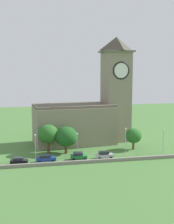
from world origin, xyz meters
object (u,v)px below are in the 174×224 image
at_px(streetlamp_central, 77,141).
at_px(tree_riverside_east, 134,136).
at_px(streetlamp_west_mid, 35,143).
at_px(car_green, 79,156).
at_px(church, 89,111).
at_px(tree_churchyard, 48,134).
at_px(car_black, 19,161).
at_px(tree_by_tower, 66,137).
at_px(streetlamp_east_mid, 126,137).
at_px(car_silver, 104,155).
at_px(streetlamp_east_end, 163,136).
at_px(car_blue, 46,158).

relative_size(streetlamp_central, tree_riverside_east, 1.05).
bearing_deg(streetlamp_central, streetlamp_west_mid, -177.43).
bearing_deg(car_green, streetlamp_central, 87.70).
relative_size(church, tree_churchyard, 4.12).
height_order(car_black, tree_by_tower, tree_by_tower).
distance_m(streetlamp_east_mid, tree_by_tower, 15.83).
bearing_deg(car_green, car_silver, -2.51).
bearing_deg(car_green, church, 70.33).
height_order(car_green, streetlamp_west_mid, streetlamp_west_mid).
bearing_deg(streetlamp_west_mid, car_green, -11.11).
relative_size(car_black, streetlamp_east_mid, 0.58).
bearing_deg(car_green, streetlamp_east_end, 5.80).
bearing_deg(streetlamp_east_end, streetlamp_west_mid, -179.42).
relative_size(church, streetlamp_west_mid, 4.93).
height_order(church, car_black, church).
distance_m(car_green, streetlamp_east_mid, 13.30).
bearing_deg(church, car_silver, -89.62).
xyz_separation_m(car_black, tree_churchyard, (7.61, 8.31, 4.44)).
bearing_deg(car_silver, car_black, -178.58).
relative_size(car_blue, tree_by_tower, 0.66).
distance_m(car_green, tree_churchyard, 11.11).
relative_size(car_blue, streetlamp_east_end, 0.75).
bearing_deg(streetlamp_central, car_black, -167.07).
height_order(church, tree_churchyard, church).
bearing_deg(car_black, car_blue, 6.88).
distance_m(church, streetlamp_central, 17.53).
height_order(streetlamp_east_end, tree_churchyard, tree_churchyard).
xyz_separation_m(car_green, streetlamp_east_end, (23.86, 2.42, 3.41)).
xyz_separation_m(car_black, tree_riverside_east, (31.49, 7.54, 3.04)).
height_order(car_silver, tree_churchyard, tree_churchyard).
bearing_deg(streetlamp_east_mid, car_green, -174.97).
xyz_separation_m(car_blue, tree_riverside_east, (25.12, 6.77, 3.05)).
distance_m(car_black, tree_churchyard, 12.11).
height_order(streetlamp_west_mid, tree_riverside_east, streetlamp_west_mid).
bearing_deg(car_black, streetlamp_central, 12.93).
xyz_separation_m(tree_riverside_east, tree_by_tower, (-19.19, -0.27, 0.68)).
bearing_deg(tree_by_tower, streetlamp_east_mid, -19.75).
bearing_deg(tree_by_tower, streetlamp_east_end, -8.80).
bearing_deg(car_black, tree_riverside_east, 13.47).
relative_size(car_silver, streetlamp_east_end, 0.68).
relative_size(church, car_green, 7.61).
height_order(church, streetlamp_east_mid, church).
xyz_separation_m(streetlamp_east_end, tree_churchyard, (-30.81, 5.08, 0.95)).
bearing_deg(streetlamp_east_mid, tree_riverside_east, 52.61).
distance_m(streetlamp_west_mid, tree_churchyard, 6.58).
relative_size(church, car_blue, 6.68).
xyz_separation_m(car_blue, streetlamp_east_mid, (20.82, 1.15, 4.07)).
xyz_separation_m(church, car_silver, (0.12, -18.28, -8.74)).
xyz_separation_m(streetlamp_west_mid, tree_riverside_east, (27.51, 4.66, -0.51)).
xyz_separation_m(car_black, streetlamp_west_mid, (3.99, 2.88, 3.55)).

